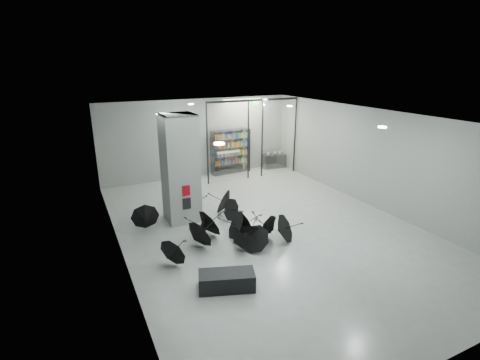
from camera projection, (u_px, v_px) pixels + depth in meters
name	position (u px, v px, depth m)	size (l,w,h in m)	color
room	(267.00, 151.00, 12.31)	(14.00, 14.02, 4.01)	gray
column	(180.00, 169.00, 13.24)	(1.20, 1.20, 4.00)	slate
fire_cabinet	(186.00, 191.00, 12.92)	(0.28, 0.04, 0.38)	#A50A07
info_panel	(187.00, 204.00, 13.07)	(0.30, 0.03, 0.42)	black
exit_sign	(256.00, 103.00, 17.53)	(0.30, 0.06, 0.15)	#0CE533
glass_partition	(253.00, 136.00, 18.21)	(5.06, 0.08, 4.00)	silver
bench	(227.00, 281.00, 9.52)	(1.47, 0.63, 0.47)	black
bookshelf	(231.00, 152.00, 19.30)	(2.13, 0.43, 2.35)	black
shop_counter	(274.00, 161.00, 20.49)	(1.33, 0.53, 0.80)	black
umbrella_cluster	(224.00, 228.00, 12.37)	(5.19, 4.75, 1.28)	black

